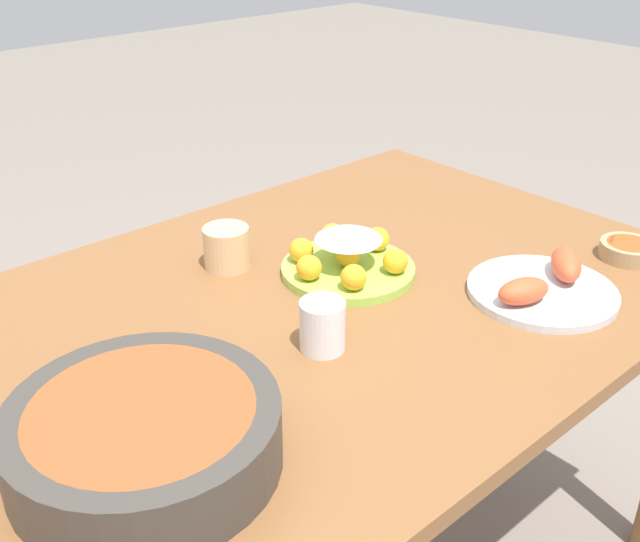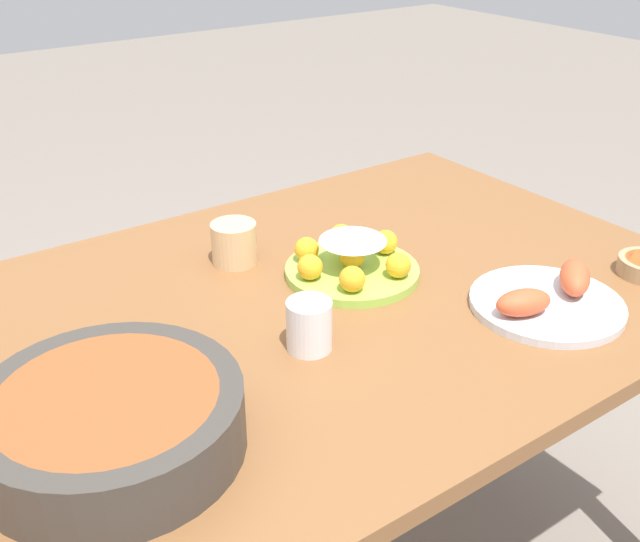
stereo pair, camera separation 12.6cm
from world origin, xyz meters
name	(u,v)px [view 1 (the left image)]	position (x,y,z in m)	size (l,w,h in m)	color
dining_table	(290,354)	(0.00, 0.00, 0.63)	(1.47, 0.91, 0.71)	brown
cake_plate	(347,261)	(-0.16, -0.03, 0.74)	(0.24, 0.24, 0.08)	#99CC4C
serving_bowl	(144,434)	(0.36, 0.16, 0.76)	(0.33, 0.33, 0.08)	#3D3833
sauce_bowl	(628,250)	(-0.59, 0.27, 0.73)	(0.10, 0.10, 0.03)	tan
seafood_platter	(544,286)	(-0.36, 0.25, 0.73)	(0.25, 0.25, 0.06)	silver
cup_near	(227,247)	(-0.02, -0.20, 0.75)	(0.08, 0.08, 0.08)	#DBB27F
cup_far	(322,326)	(0.03, 0.12, 0.75)	(0.07, 0.07, 0.08)	white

